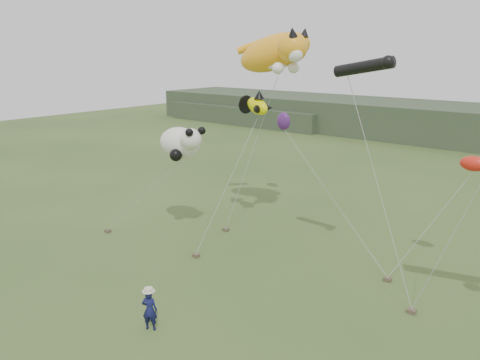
{
  "coord_description": "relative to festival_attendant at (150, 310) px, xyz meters",
  "views": [
    {
      "loc": [
        11.89,
        -11.78,
        9.84
      ],
      "look_at": [
        -0.23,
        3.0,
        4.63
      ],
      "focal_mm": 35.0,
      "sensor_mm": 36.0,
      "label": 1
    }
  ],
  "objects": [
    {
      "name": "misc_kites",
      "position": [
        -0.17,
        14.59,
        4.54
      ],
      "size": [
        13.84,
        4.78,
        1.2
      ],
      "color": "red",
      "rests_on": "ground"
    },
    {
      "name": "cat_kite",
      "position": [
        -2.66,
        11.67,
        9.08
      ],
      "size": [
        5.48,
        3.14,
        2.97
      ],
      "color": "#FFA61C",
      "rests_on": "ground"
    },
    {
      "name": "fish_kite",
      "position": [
        -3.63,
        10.63,
        6.31
      ],
      "size": [
        2.79,
        1.81,
        1.45
      ],
      "color": "#E7E600",
      "rests_on": "ground"
    },
    {
      "name": "ground",
      "position": [
        0.29,
        2.13,
        -0.79
      ],
      "size": [
        120.0,
        120.0,
        0.0
      ],
      "primitive_type": "plane",
      "color": "#385123",
      "rests_on": "ground"
    },
    {
      "name": "headland",
      "position": [
        -2.83,
        46.82,
        1.13
      ],
      "size": [
        90.0,
        13.0,
        4.0
      ],
      "color": "#2D3D28",
      "rests_on": "ground"
    },
    {
      "name": "sandbag_anchors",
      "position": [
        -0.9,
        7.17,
        -0.71
      ],
      "size": [
        16.73,
        4.68,
        0.17
      ],
      "color": "brown",
      "rests_on": "ground"
    },
    {
      "name": "panda_kite",
      "position": [
        -6.11,
        7.64,
        4.34
      ],
      "size": [
        3.04,
        1.97,
        1.89
      ],
      "color": "white",
      "rests_on": "ground"
    },
    {
      "name": "festival_attendant",
      "position": [
        0.0,
        0.0,
        0.0
      ],
      "size": [
        0.69,
        0.61,
        1.58
      ],
      "primitive_type": "imported",
      "rotation": [
        0.0,
        0.0,
        3.66
      ],
      "color": "#131647",
      "rests_on": "ground"
    }
  ]
}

